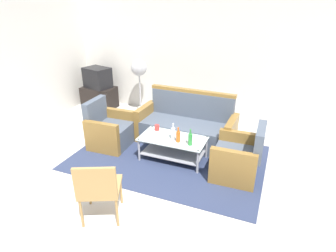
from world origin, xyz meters
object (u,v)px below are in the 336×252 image
object	(u,v)px
couch	(187,127)
armchair_right	(238,159)
television	(98,78)
cup	(157,128)
wicker_chair	(99,187)
bottle_green	(190,139)
armchair_left	(110,131)
pedestal_fan	(139,71)
tv_stand	(100,97)
coffee_table	(173,145)
bottle_orange	(178,136)
bottle_clear	(173,133)

from	to	relation	value
couch	armchair_right	bearing A→B (deg)	147.08
television	couch	bearing A→B (deg)	174.26
cup	wicker_chair	distance (m)	1.85
couch	bottle_green	bearing A→B (deg)	113.78
armchair_left	pedestal_fan	bearing A→B (deg)	-174.45
couch	bottle_green	xyz separation A→B (m)	(0.33, -0.81, 0.20)
armchair_right	wicker_chair	bearing A→B (deg)	138.15
armchair_right	tv_stand	distance (m)	4.07
coffee_table	cup	world-z (taller)	cup
bottle_green	cup	size ratio (longest dim) A/B	2.73
television	wicker_chair	size ratio (longest dim) A/B	0.82
bottle_green	cup	distance (m)	0.77
couch	armchair_right	xyz separation A→B (m)	(1.08, -0.74, -0.03)
armchair_right	bottle_orange	size ratio (longest dim) A/B	3.36
pedestal_fan	wicker_chair	world-z (taller)	pedestal_fan
armchair_left	bottle_clear	bearing A→B (deg)	83.77
pedestal_fan	wicker_chair	xyz separation A→B (m)	(1.20, -3.38, -0.52)
bottle_green	tv_stand	world-z (taller)	bottle_green
armchair_right	cup	distance (m)	1.49
tv_stand	bottle_clear	bearing A→B (deg)	-32.86
armchair_left	wicker_chair	size ratio (longest dim) A/B	1.01
couch	television	distance (m)	2.82
couch	pedestal_fan	bearing A→B (deg)	-32.73
couch	armchair_right	world-z (taller)	couch
armchair_right	coffee_table	bearing A→B (deg)	85.37
armchair_right	pedestal_fan	size ratio (longest dim) A/B	0.67
tv_stand	television	world-z (taller)	television
armchair_right	television	bearing A→B (deg)	63.85
armchair_right	pedestal_fan	bearing A→B (deg)	54.40
bottle_green	pedestal_fan	world-z (taller)	pedestal_fan
couch	wicker_chair	xyz separation A→B (m)	(-0.30, -2.36, 0.18)
tv_stand	pedestal_fan	distance (m)	1.35
coffee_table	bottle_orange	bearing A→B (deg)	-38.54
armchair_left	bottle_green	world-z (taller)	armchair_left
wicker_chair	cup	bearing A→B (deg)	67.82
couch	pedestal_fan	distance (m)	1.94
tv_stand	wicker_chair	size ratio (longest dim) A/B	0.95
bottle_green	wicker_chair	distance (m)	1.67
coffee_table	television	distance (m)	3.12
couch	coffee_table	xyz separation A→B (m)	(-0.01, -0.68, -0.04)
couch	bottle_green	distance (m)	0.90
couch	bottle_clear	xyz separation A→B (m)	(0.01, -0.73, 0.20)
bottle_orange	wicker_chair	distance (m)	1.63
armchair_right	cup	size ratio (longest dim) A/B	8.50
couch	tv_stand	world-z (taller)	couch
couch	cup	bearing A→B (deg)	55.48
bottle_clear	pedestal_fan	xyz separation A→B (m)	(-1.51, 1.74, 0.50)
armchair_right	television	distance (m)	4.10
pedestal_fan	cup	bearing A→B (deg)	-53.75
armchair_right	bottle_orange	world-z (taller)	armchair_right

